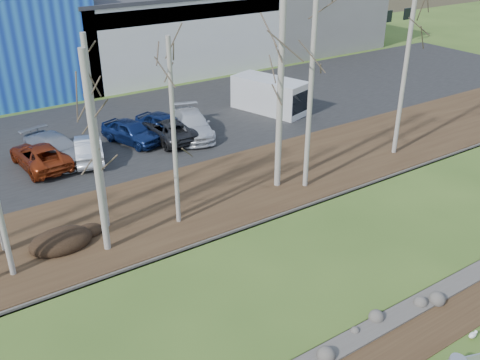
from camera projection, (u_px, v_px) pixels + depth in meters
near_bank_rocks at (328, 355)px, 17.09m from camera, size 80.00×0.80×0.50m
river at (255, 288)px, 20.14m from camera, size 80.00×8.00×0.90m
far_bank_rocks at (200, 239)px, 23.19m from camera, size 80.00×0.80×0.46m
far_bank at (167, 207)px, 25.54m from camera, size 80.00×7.00×0.15m
parking_lot at (90, 139)px, 33.35m from camera, size 80.00×14.00×0.14m
building_white at (161, 29)px, 48.25m from camera, size 18.36×12.24×6.80m
building_grey at (298, 10)px, 56.13m from camera, size 14.28×12.24×7.30m
seagull at (473, 335)px, 17.67m from camera, size 0.40×0.19×0.29m
dirt_mound at (61, 240)px, 22.34m from camera, size 2.63×1.86×0.52m
birch_4 at (96, 157)px, 20.45m from camera, size 0.28×0.28×8.33m
birch_5 at (96, 137)px, 22.02m from camera, size 0.23×0.23×8.50m
birch_6 at (174, 136)px, 22.42m from camera, size 0.20×0.20×8.31m
birch_7 at (281, 84)px, 25.16m from camera, size 0.31×0.31×10.67m
birch_8 at (311, 92)px, 25.28m from camera, size 0.24×0.24×9.93m
birch_9 at (406, 65)px, 29.01m from camera, size 0.25×0.25×10.36m
car_2 at (40, 155)px, 29.26m from camera, size 2.60×4.97×1.34m
car_3 at (56, 148)px, 30.01m from camera, size 3.15×5.26×1.43m
car_4 at (131, 132)px, 32.34m from camera, size 2.94×4.49×1.42m
car_5 at (89, 149)px, 30.07m from camera, size 2.56×4.39×1.37m
car_6 at (168, 130)px, 32.83m from camera, size 2.17×4.70×1.31m
car_7 at (192, 124)px, 33.41m from camera, size 3.43×5.44×1.47m
car_9 at (165, 124)px, 33.46m from camera, size 2.94×4.49×1.42m
van_white at (272, 96)px, 37.33m from camera, size 3.66×5.70×2.31m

